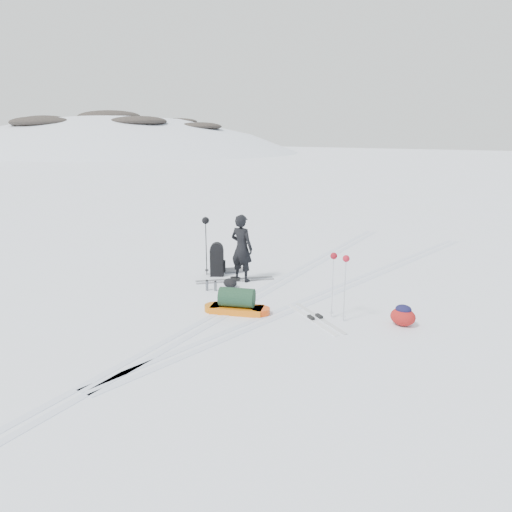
{
  "coord_description": "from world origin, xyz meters",
  "views": [
    {
      "loc": [
        6.17,
        -8.94,
        3.71
      ],
      "look_at": [
        -0.01,
        0.18,
        0.95
      ],
      "focal_mm": 35.0,
      "sensor_mm": 36.0,
      "label": 1
    }
  ],
  "objects_px": {
    "ski_poles_black": "(206,228)",
    "pulk_sled": "(237,303)",
    "skier": "(242,248)",
    "expedition_rucksack": "(219,260)"
  },
  "relations": [
    {
      "from": "pulk_sled",
      "to": "ski_poles_black",
      "type": "distance_m",
      "value": 3.22
    },
    {
      "from": "skier",
      "to": "expedition_rucksack",
      "type": "xyz_separation_m",
      "value": [
        -0.78,
        0.07,
        -0.45
      ]
    },
    {
      "from": "pulk_sled",
      "to": "ski_poles_black",
      "type": "height_order",
      "value": "ski_poles_black"
    },
    {
      "from": "skier",
      "to": "pulk_sled",
      "type": "relative_size",
      "value": 1.17
    },
    {
      "from": "skier",
      "to": "expedition_rucksack",
      "type": "height_order",
      "value": "skier"
    },
    {
      "from": "ski_poles_black",
      "to": "pulk_sled",
      "type": "bearing_deg",
      "value": -43.08
    },
    {
      "from": "pulk_sled",
      "to": "expedition_rucksack",
      "type": "relative_size",
      "value": 1.52
    },
    {
      "from": "skier",
      "to": "pulk_sled",
      "type": "xyz_separation_m",
      "value": [
        1.26,
        -1.94,
        -0.65
      ]
    },
    {
      "from": "pulk_sled",
      "to": "ski_poles_black",
      "type": "xyz_separation_m",
      "value": [
        -2.38,
        1.89,
        1.06
      ]
    },
    {
      "from": "expedition_rucksack",
      "to": "pulk_sled",
      "type": "bearing_deg",
      "value": -78.41
    }
  ]
}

